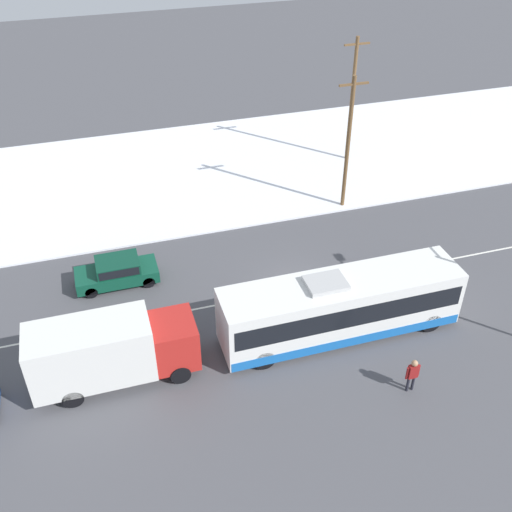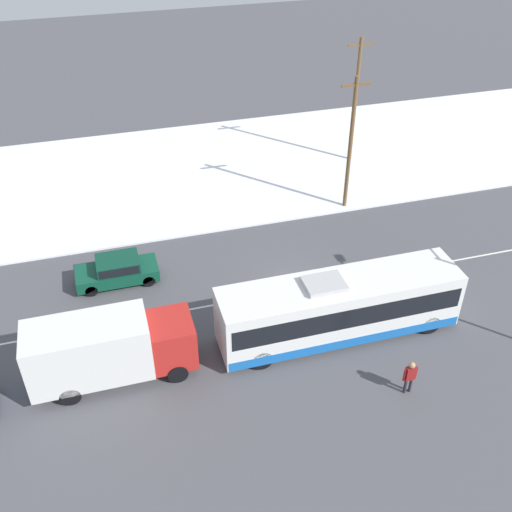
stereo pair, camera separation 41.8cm
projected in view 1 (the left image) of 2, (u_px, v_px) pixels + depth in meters
ground_plane at (295, 290)px, 31.23m from camera, size 120.00×120.00×0.00m
snow_lot at (226, 167)px, 42.27m from camera, size 80.00×15.60×0.12m
lane_marking_center at (295, 290)px, 31.23m from camera, size 60.00×0.12×0.00m
city_bus at (340, 307)px, 27.66m from camera, size 11.32×2.57×3.31m
box_truck at (110, 350)px, 25.21m from camera, size 7.01×2.30×3.15m
sedan_car at (117, 271)px, 31.23m from camera, size 4.24×1.80×1.46m
pedestrian_at_stop at (413, 372)px, 25.06m from camera, size 0.63×0.28×1.75m
utility_pole_roadside at (348, 142)px, 35.51m from camera, size 1.80×0.24×8.44m
utility_pole_snowlot at (352, 99)px, 40.73m from camera, size 1.80×0.24×8.73m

